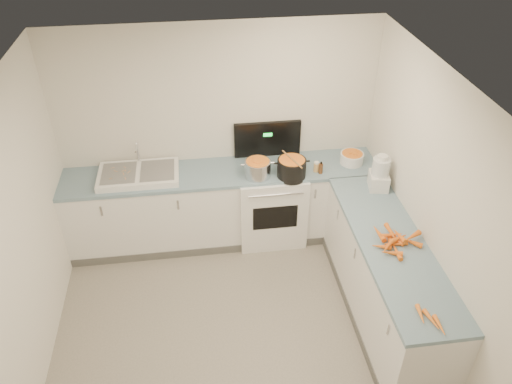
{
  "coord_description": "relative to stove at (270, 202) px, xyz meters",
  "views": [
    {
      "loc": [
        -0.25,
        -2.93,
        3.94
      ],
      "look_at": [
        0.3,
        1.1,
        1.05
      ],
      "focal_mm": 35.0,
      "sensor_mm": 36.0,
      "label": 1
    }
  ],
  "objects": [
    {
      "name": "wall_back",
      "position": [
        -0.55,
        0.31,
        0.78
      ],
      "size": [
        3.5,
        0.0,
        2.5
      ],
      "primitive_type": null,
      "rotation": [
        1.57,
        0.0,
        0.0
      ],
      "color": "silver",
      "rests_on": "ground"
    },
    {
      "name": "peelings",
      "position": [
        -1.65,
        0.02,
        0.54
      ],
      "size": [
        0.24,
        0.26,
        0.01
      ],
      "color": "tan",
      "rests_on": "sink"
    },
    {
      "name": "ceiling",
      "position": [
        -0.55,
        -1.69,
        2.03
      ],
      "size": [
        3.5,
        4.0,
        0.0
      ],
      "primitive_type": null,
      "rotation": [
        3.14,
        0.0,
        0.0
      ],
      "color": "silver",
      "rests_on": "ground"
    },
    {
      "name": "black_pot",
      "position": [
        0.19,
        -0.18,
        0.56
      ],
      "size": [
        0.4,
        0.4,
        0.22
      ],
      "primitive_type": "cylinder",
      "rotation": [
        0.0,
        0.0,
        -0.34
      ],
      "color": "black",
      "rests_on": "stove"
    },
    {
      "name": "counter_right",
      "position": [
        0.9,
        -1.39,
        -0.0
      ],
      "size": [
        0.62,
        2.2,
        0.94
      ],
      "color": "white",
      "rests_on": "ground"
    },
    {
      "name": "counter_back",
      "position": [
        -0.55,
        0.01,
        -0.0
      ],
      "size": [
        3.5,
        0.62,
        0.94
      ],
      "color": "white",
      "rests_on": "ground"
    },
    {
      "name": "steel_pot",
      "position": [
        -0.17,
        -0.14,
        0.55
      ],
      "size": [
        0.31,
        0.31,
        0.21
      ],
      "primitive_type": "cylinder",
      "rotation": [
        0.0,
        0.0,
        -0.1
      ],
      "color": "silver",
      "rests_on": "stove"
    },
    {
      "name": "floor",
      "position": [
        -0.55,
        -1.69,
        -0.47
      ],
      "size": [
        3.5,
        4.0,
        0.0
      ],
      "primitive_type": null,
      "color": "gray",
      "rests_on": "ground"
    },
    {
      "name": "mixing_bowl",
      "position": [
        0.92,
        -0.01,
        0.53
      ],
      "size": [
        0.35,
        0.35,
        0.12
      ],
      "primitive_type": "cylinder",
      "rotation": [
        0.0,
        0.0,
        0.4
      ],
      "color": "white",
      "rests_on": "counter_back"
    },
    {
      "name": "extract_bottle",
      "position": [
        0.52,
        -0.17,
        0.52
      ],
      "size": [
        0.05,
        0.05,
        0.12
      ],
      "primitive_type": "cylinder",
      "color": "#593319",
      "rests_on": "counter_back"
    },
    {
      "name": "wall_left",
      "position": [
        -2.3,
        -1.69,
        0.78
      ],
      "size": [
        0.0,
        4.0,
        2.5
      ],
      "primitive_type": null,
      "rotation": [
        1.57,
        0.0,
        1.57
      ],
      "color": "silver",
      "rests_on": "ground"
    },
    {
      "name": "wall_right",
      "position": [
        1.2,
        -1.69,
        0.78
      ],
      "size": [
        0.0,
        4.0,
        2.5
      ],
      "primitive_type": null,
      "rotation": [
        1.57,
        0.0,
        -1.57
      ],
      "color": "silver",
      "rests_on": "ground"
    },
    {
      "name": "sink",
      "position": [
        -1.45,
        0.02,
        0.5
      ],
      "size": [
        0.86,
        0.52,
        0.31
      ],
      "color": "white",
      "rests_on": "counter_back"
    },
    {
      "name": "stove",
      "position": [
        0.0,
        0.0,
        0.0
      ],
      "size": [
        0.76,
        0.65,
        1.36
      ],
      "color": "white",
      "rests_on": "ground"
    },
    {
      "name": "food_processor",
      "position": [
        1.05,
        -0.52,
        0.63
      ],
      "size": [
        0.23,
        0.26,
        0.39
      ],
      "color": "white",
      "rests_on": "counter_right"
    },
    {
      "name": "peeled_carrots",
      "position": [
        0.85,
        -2.3,
        0.49
      ],
      "size": [
        0.15,
        0.3,
        0.04
      ],
      "color": "orange",
      "rests_on": "counter_right"
    },
    {
      "name": "wooden_spoon",
      "position": [
        0.19,
        -0.18,
        0.68
      ],
      "size": [
        0.15,
        0.38,
        0.02
      ],
      "primitive_type": "cylinder",
      "rotation": [
        1.57,
        0.0,
        0.35
      ],
      "color": "#AD7A47",
      "rests_on": "black_pot"
    },
    {
      "name": "spice_jar",
      "position": [
        0.48,
        -0.13,
        0.52
      ],
      "size": [
        0.06,
        0.06,
        0.1
      ],
      "primitive_type": "cylinder",
      "color": "#E5B266",
      "rests_on": "counter_back"
    },
    {
      "name": "carrot_pile",
      "position": [
        0.91,
        -1.4,
        0.51
      ],
      "size": [
        0.49,
        0.45,
        0.09
      ],
      "color": "orange",
      "rests_on": "counter_right"
    }
  ]
}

